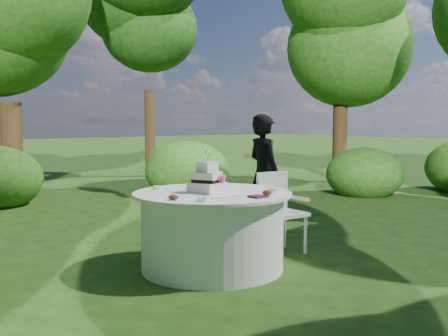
{
  "coord_description": "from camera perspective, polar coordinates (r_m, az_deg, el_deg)",
  "views": [
    {
      "loc": [
        -3.14,
        -4.03,
        1.46
      ],
      "look_at": [
        0.15,
        0.0,
        1.0
      ],
      "focal_mm": 42.0,
      "sensor_mm": 36.0,
      "label": 1
    }
  ],
  "objects": [
    {
      "name": "napkins",
      "position": [
        4.8,
        3.72,
        -3.12
      ],
      "size": [
        0.14,
        0.14,
        0.02
      ],
      "primitive_type": "cube",
      "color": "#411C31",
      "rests_on": "table"
    },
    {
      "name": "table",
      "position": [
        5.22,
        -1.28,
        -6.79
      ],
      "size": [
        1.56,
        1.56,
        0.77
      ],
      "color": "silver",
      "rests_on": "ground"
    },
    {
      "name": "feather_plume",
      "position": [
        4.81,
        -0.0,
        -3.13
      ],
      "size": [
        0.48,
        0.07,
        0.01
      ],
      "primitive_type": "ellipsoid",
      "color": "white",
      "rests_on": "table"
    },
    {
      "name": "cake",
      "position": [
        5.13,
        -1.77,
        -1.4
      ],
      "size": [
        0.35,
        0.35,
        0.42
      ],
      "color": "silver",
      "rests_on": "table"
    },
    {
      "name": "ground",
      "position": [
        5.32,
        -1.27,
        -10.89
      ],
      "size": [
        80.0,
        80.0,
        0.0
      ],
      "primitive_type": "plane",
      "color": "#1A350E",
      "rests_on": "ground"
    },
    {
      "name": "petal_cups",
      "position": [
        4.79,
        -0.26,
        -2.93
      ],
      "size": [
        0.94,
        0.4,
        0.05
      ],
      "color": "#562D16",
      "rests_on": "table"
    },
    {
      "name": "guest",
      "position": [
        6.85,
        4.38,
        -0.66
      ],
      "size": [
        0.48,
        0.63,
        1.56
      ],
      "primitive_type": "imported",
      "rotation": [
        0.0,
        0.0,
        1.37
      ],
      "color": "black",
      "rests_on": "ground"
    },
    {
      "name": "votives",
      "position": [
        5.01,
        -1.38,
        -2.64
      ],
      "size": [
        0.99,
        1.01,
        0.04
      ],
      "color": "white",
      "rests_on": "table"
    },
    {
      "name": "chair",
      "position": [
        5.92,
        5.98,
        -4.11
      ],
      "size": [
        0.47,
        0.46,
        0.89
      ],
      "color": "silver",
      "rests_on": "ground"
    }
  ]
}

